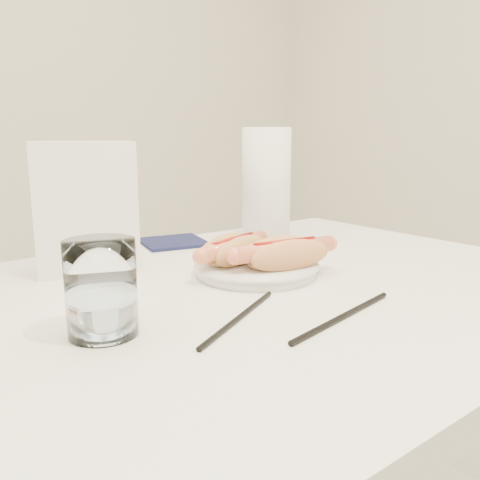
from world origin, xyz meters
TOP-DOWN VIEW (x-y plane):
  - table at (0.00, 0.00)m, footprint 1.20×0.80m
  - plate at (0.09, 0.04)m, footprint 0.26×0.26m
  - hotdog_left at (0.06, 0.08)m, footprint 0.18×0.11m
  - hotdog_right at (0.11, -0.00)m, footprint 0.19×0.09m
  - water_glass at (-0.22, -0.05)m, footprint 0.08×0.08m
  - chopstick_near at (-0.07, -0.11)m, footprint 0.19×0.11m
  - chopstick_far at (0.04, -0.19)m, footprint 0.23×0.05m
  - napkin_box at (-0.13, 0.25)m, footprint 0.19×0.14m
  - navy_napkin at (0.10, 0.35)m, footprint 0.16×0.16m
  - paper_towel_roll at (0.31, 0.28)m, footprint 0.13×0.13m

SIDE VIEW (x-z plane):
  - table at x=0.00m, z-range 0.32..1.07m
  - chopstick_near at x=-0.07m, z-range 0.75..0.76m
  - navy_napkin at x=0.10m, z-range 0.75..0.76m
  - chopstick_far at x=0.04m, z-range 0.75..0.76m
  - plate at x=0.09m, z-range 0.75..0.77m
  - hotdog_left at x=0.06m, z-range 0.77..0.81m
  - hotdog_right at x=0.11m, z-range 0.77..0.82m
  - water_glass at x=-0.22m, z-range 0.75..0.86m
  - napkin_box at x=-0.13m, z-range 0.75..0.97m
  - paper_towel_roll at x=0.31m, z-range 0.75..1.00m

